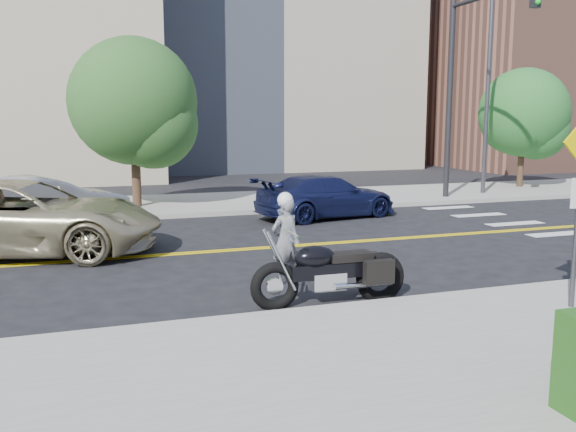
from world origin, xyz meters
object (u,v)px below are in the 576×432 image
at_px(motorcycle, 331,256).
at_px(parked_car_blue, 326,196).
at_px(suv, 24,218).
at_px(parked_car_silver, 44,204).
at_px(motorcyclist, 285,239).

relative_size(motorcycle, parked_car_blue, 0.57).
relative_size(motorcycle, suv, 0.43).
height_order(suv, parked_car_silver, suv).
relative_size(motorcycle, parked_car_silver, 0.57).
relative_size(motorcyclist, parked_car_silver, 0.38).
bearing_deg(suv, parked_car_blue, -57.02).
bearing_deg(parked_car_silver, suv, 154.16).
xyz_separation_m(motorcyclist, parked_car_silver, (-4.44, 7.19, -0.10)).
bearing_deg(parked_car_silver, motorcycle, -171.65).
relative_size(motorcyclist, motorcycle, 0.66).
xyz_separation_m(suv, parked_car_silver, (0.27, 2.99, -0.09)).
height_order(suv, parked_car_blue, suv).
relative_size(suv, parked_car_silver, 1.33).
xyz_separation_m(suv, parked_car_blue, (8.31, 2.62, -0.18)).
distance_m(suv, parked_car_silver, 3.00).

